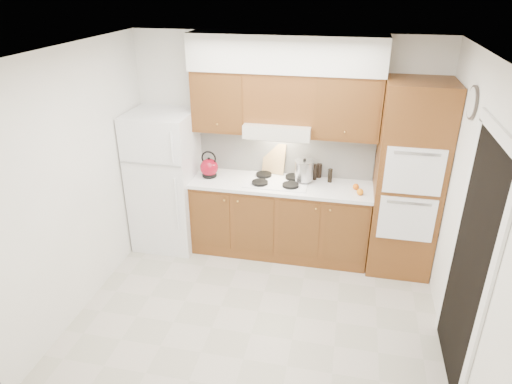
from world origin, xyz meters
TOP-DOWN VIEW (x-y plane):
  - floor at (0.00, 0.00)m, footprint 3.60×3.60m
  - ceiling at (0.00, 0.00)m, footprint 3.60×3.60m
  - wall_back at (0.00, 1.50)m, footprint 3.60×0.02m
  - wall_left at (-1.80, 0.00)m, footprint 0.02×3.00m
  - wall_right at (1.80, 0.00)m, footprint 0.02×3.00m
  - fridge at (-1.41, 1.14)m, footprint 0.75×0.72m
  - base_cabinets at (0.02, 1.20)m, footprint 2.11×0.60m
  - countertop at (0.03, 1.19)m, footprint 2.13×0.62m
  - backsplash at (0.02, 1.49)m, footprint 2.11×0.03m
  - oven_cabinet at (1.44, 1.18)m, footprint 0.70×0.65m
  - upper_cab_left at (-0.71, 1.33)m, footprint 0.63×0.33m
  - upper_cab_right at (0.72, 1.33)m, footprint 0.73×0.33m
  - range_hood at (-0.02, 1.27)m, footprint 0.75×0.45m
  - upper_cab_over_hood at (-0.02, 1.33)m, footprint 0.75×0.33m
  - soffit at (0.03, 1.32)m, footprint 2.13×0.36m
  - cooktop at (-0.02, 1.21)m, footprint 0.74×0.50m
  - doorway at (1.79, -0.35)m, footprint 0.02×0.90m
  - wall_clock at (1.79, 0.55)m, footprint 0.02×0.30m
  - kettle at (-0.85, 1.19)m, footprint 0.29×0.29m
  - cutting_board at (-0.10, 1.45)m, footprint 0.29×0.15m
  - stock_pot at (0.28, 1.27)m, footprint 0.23×0.23m
  - condiment_a at (0.40, 1.38)m, footprint 0.07×0.07m
  - condiment_b at (0.59, 1.34)m, footprint 0.07×0.07m
  - condiment_c at (0.45, 1.45)m, footprint 0.08×0.08m
  - orange_near at (0.94, 1.05)m, footprint 0.09×0.09m
  - orange_far at (0.89, 1.18)m, footprint 0.08×0.08m

SIDE VIEW (x-z plane):
  - floor at x=0.00m, z-range 0.00..0.00m
  - base_cabinets at x=0.02m, z-range 0.00..0.90m
  - fridge at x=-1.41m, z-range 0.00..1.72m
  - countertop at x=0.03m, z-range 0.90..0.94m
  - cooktop at x=-0.02m, z-range 0.94..0.95m
  - orange_far at x=0.89m, z-range 0.94..1.01m
  - orange_near at x=0.94m, z-range 0.94..1.01m
  - condiment_b at x=0.59m, z-range 0.94..1.10m
  - condiment_c at x=0.45m, z-range 0.94..1.11m
  - condiment_a at x=0.40m, z-range 0.94..1.13m
  - doorway at x=1.79m, z-range 0.00..2.10m
  - kettle at x=-0.85m, z-range 0.95..1.17m
  - stock_pot at x=0.28m, z-range 0.97..1.20m
  - oven_cabinet at x=1.44m, z-range 0.00..2.20m
  - cutting_board at x=-0.10m, z-range 0.96..1.32m
  - backsplash at x=0.02m, z-range 0.94..1.50m
  - wall_back at x=0.00m, z-range 0.00..2.60m
  - wall_left at x=-1.80m, z-range 0.00..2.60m
  - wall_right at x=1.80m, z-range 0.00..2.60m
  - range_hood at x=-0.02m, z-range 1.50..1.65m
  - upper_cab_left at x=-0.71m, z-range 1.50..2.20m
  - upper_cab_right at x=0.72m, z-range 1.50..2.20m
  - upper_cab_over_hood at x=-0.02m, z-range 1.65..2.20m
  - wall_clock at x=1.79m, z-range 2.00..2.30m
  - soffit at x=0.03m, z-range 2.20..2.60m
  - ceiling at x=0.00m, z-range 2.60..2.60m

